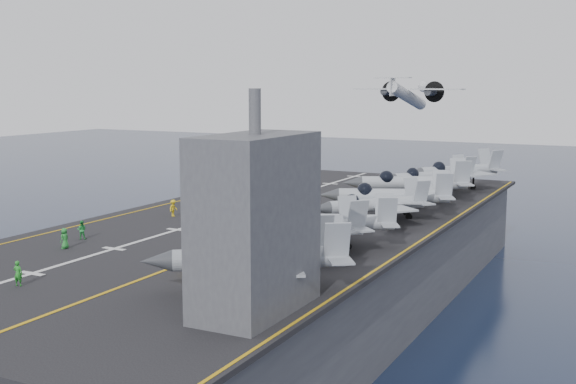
% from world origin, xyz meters
% --- Properties ---
extents(ground, '(500.00, 500.00, 0.00)m').
position_xyz_m(ground, '(0.00, 0.00, 0.00)').
color(ground, '#142135').
rests_on(ground, ground).
extents(hull, '(36.00, 90.00, 10.00)m').
position_xyz_m(hull, '(0.00, 0.00, 5.00)').
color(hull, '#56595E').
rests_on(hull, ground).
extents(flight_deck, '(38.00, 92.00, 0.40)m').
position_xyz_m(flight_deck, '(0.00, 0.00, 10.20)').
color(flight_deck, black).
rests_on(flight_deck, hull).
extents(foul_line, '(0.35, 90.00, 0.02)m').
position_xyz_m(foul_line, '(3.00, 0.00, 10.42)').
color(foul_line, gold).
rests_on(foul_line, flight_deck).
extents(landing_centerline, '(0.50, 90.00, 0.02)m').
position_xyz_m(landing_centerline, '(-6.00, 0.00, 10.42)').
color(landing_centerline, silver).
rests_on(landing_centerline, flight_deck).
extents(deck_edge_port, '(0.25, 90.00, 0.02)m').
position_xyz_m(deck_edge_port, '(-17.00, 0.00, 10.42)').
color(deck_edge_port, gold).
rests_on(deck_edge_port, flight_deck).
extents(deck_edge_stbd, '(0.25, 90.00, 0.02)m').
position_xyz_m(deck_edge_stbd, '(18.50, 0.00, 10.42)').
color(deck_edge_stbd, gold).
rests_on(deck_edge_stbd, flight_deck).
extents(island_superstructure, '(5.00, 10.00, 15.00)m').
position_xyz_m(island_superstructure, '(15.00, -30.00, 17.90)').
color(island_superstructure, '#56595E').
rests_on(island_superstructure, flight_deck).
extents(fighter_jet_1, '(18.51, 17.14, 5.35)m').
position_xyz_m(fighter_jet_1, '(12.97, -25.82, 13.07)').
color(fighter_jet_1, '#9CA3AE').
rests_on(fighter_jet_1, flight_deck).
extents(fighter_jet_2, '(17.05, 17.19, 5.04)m').
position_xyz_m(fighter_jet_2, '(10.72, -14.78, 12.92)').
color(fighter_jet_2, '#9CA4AE').
rests_on(fighter_jet_2, flight_deck).
extents(fighter_jet_3, '(16.93, 14.94, 4.92)m').
position_xyz_m(fighter_jet_3, '(11.66, -9.67, 12.86)').
color(fighter_jet_3, '#98A0A9').
rests_on(fighter_jet_3, flight_deck).
extents(fighter_jet_4, '(16.05, 16.58, 4.82)m').
position_xyz_m(fighter_jet_4, '(11.86, 2.18, 12.81)').
color(fighter_jet_4, '#99A3A9').
rests_on(fighter_jet_4, flight_deck).
extents(fighter_jet_5, '(18.19, 15.65, 5.32)m').
position_xyz_m(fighter_jet_5, '(11.87, 7.80, 13.06)').
color(fighter_jet_5, '#A2ACB3').
rests_on(fighter_jet_5, flight_deck).
extents(fighter_jet_6, '(19.56, 17.28, 5.68)m').
position_xyz_m(fighter_jet_6, '(11.05, 18.21, 13.24)').
color(fighter_jet_6, '#949EA6').
rests_on(fighter_jet_6, flight_deck).
extents(fighter_jet_7, '(17.18, 18.00, 5.22)m').
position_xyz_m(fighter_jet_7, '(10.97, 26.85, 13.01)').
color(fighter_jet_7, '#91979F').
rests_on(fighter_jet_7, flight_deck).
extents(fighter_jet_8, '(18.41, 19.38, 5.61)m').
position_xyz_m(fighter_jet_8, '(12.90, 33.84, 13.21)').
color(fighter_jet_8, '#8D939B').
rests_on(fighter_jet_8, flight_deck).
extents(tow_cart_a, '(2.24, 1.68, 1.21)m').
position_xyz_m(tow_cart_a, '(5.98, -23.88, 11.01)').
color(tow_cart_a, '#D09E06').
rests_on(tow_cart_a, flight_deck).
extents(tow_cart_b, '(2.48, 1.81, 1.37)m').
position_xyz_m(tow_cart_b, '(4.11, 0.93, 11.09)').
color(tow_cart_b, yellow).
rests_on(tow_cart_b, flight_deck).
extents(tow_cart_c, '(2.07, 1.66, 1.08)m').
position_xyz_m(tow_cart_c, '(3.69, 21.72, 10.94)').
color(tow_cart_c, gold).
rests_on(tow_cart_c, flight_deck).
extents(crew_0, '(0.84, 1.21, 1.95)m').
position_xyz_m(crew_0, '(-10.22, -21.95, 11.38)').
color(crew_0, '#268C33').
rests_on(crew_0, flight_deck).
extents(crew_2, '(1.34, 1.19, 1.88)m').
position_xyz_m(crew_2, '(-11.74, -18.07, 11.34)').
color(crew_2, green).
rests_on(crew_2, flight_deck).
extents(crew_3, '(0.82, 1.20, 1.97)m').
position_xyz_m(crew_3, '(-11.05, -3.72, 11.38)').
color(crew_3, yellow).
rests_on(crew_3, flight_deck).
extents(crew_4, '(1.07, 1.29, 1.85)m').
position_xyz_m(crew_4, '(-3.31, 15.38, 11.32)').
color(crew_4, '#B21919').
rests_on(crew_4, flight_deck).
extents(crew_6, '(1.35, 1.08, 1.98)m').
position_xyz_m(crew_6, '(-4.16, -33.06, 11.39)').
color(crew_6, green).
rests_on(crew_6, flight_deck).
extents(crew_7, '(1.23, 0.93, 1.85)m').
position_xyz_m(crew_7, '(0.97, -15.60, 11.33)').
color(crew_7, white).
rests_on(crew_7, flight_deck).
extents(transport_plane, '(23.24, 17.09, 5.15)m').
position_xyz_m(transport_plane, '(-4.05, 61.16, 23.43)').
color(transport_plane, silver).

